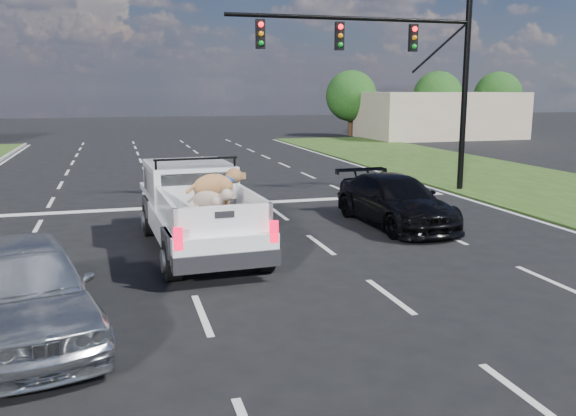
% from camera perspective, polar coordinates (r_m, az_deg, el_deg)
% --- Properties ---
extents(ground, '(160.00, 160.00, 0.00)m').
position_cam_1_polar(ground, '(11.01, 1.13, -9.08)').
color(ground, black).
rests_on(ground, ground).
extents(road_markings, '(17.75, 60.00, 0.01)m').
position_cam_1_polar(road_markings, '(17.15, -5.28, -1.77)').
color(road_markings, silver).
rests_on(road_markings, ground).
extents(traffic_signal, '(9.11, 0.31, 7.00)m').
position_cam_1_polar(traffic_signal, '(22.83, 11.08, 13.17)').
color(traffic_signal, black).
rests_on(traffic_signal, ground).
extents(building_right, '(12.00, 7.00, 3.60)m').
position_cam_1_polar(building_right, '(50.56, 14.00, 8.42)').
color(building_right, '#BEAF91').
rests_on(building_right, ground).
extents(tree_far_d, '(4.20, 4.20, 5.40)m').
position_cam_1_polar(tree_far_d, '(51.53, 5.93, 10.38)').
color(tree_far_d, '#332114').
rests_on(tree_far_d, ground).
extents(tree_far_e, '(4.20, 4.20, 5.40)m').
position_cam_1_polar(tree_far_e, '(54.99, 13.82, 10.16)').
color(tree_far_e, '#332114').
rests_on(tree_far_e, ground).
extents(tree_far_f, '(4.20, 4.20, 5.40)m').
position_cam_1_polar(tree_far_f, '(58.18, 19.05, 9.91)').
color(tree_far_f, '#332114').
rests_on(tree_far_f, ground).
extents(pickup_truck, '(2.47, 5.99, 2.21)m').
position_cam_1_polar(pickup_truck, '(14.72, -8.47, 0.11)').
color(pickup_truck, black).
rests_on(pickup_truck, ground).
extents(silver_sedan, '(2.89, 4.95, 1.58)m').
position_cam_1_polar(silver_sedan, '(10.17, -23.43, -7.01)').
color(silver_sedan, '#B1B4B8').
rests_on(silver_sedan, ground).
extents(black_coupe, '(2.21, 4.93, 1.41)m').
position_cam_1_polar(black_coupe, '(17.46, 9.98, 0.68)').
color(black_coupe, black).
rests_on(black_coupe, ground).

